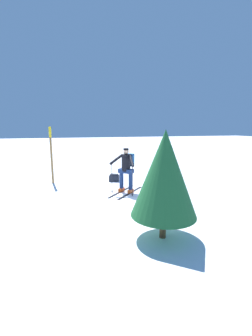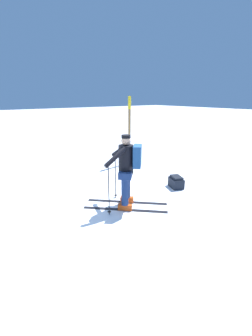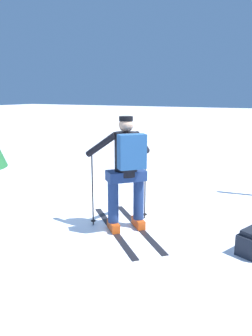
{
  "view_description": "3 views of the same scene",
  "coord_description": "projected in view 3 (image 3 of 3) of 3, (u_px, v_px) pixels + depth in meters",
  "views": [
    {
      "loc": [
        -7.21,
        1.57,
        2.37
      ],
      "look_at": [
        0.36,
        -0.49,
        0.89
      ],
      "focal_mm": 24.0,
      "sensor_mm": 36.0,
      "label": 1
    },
    {
      "loc": [
        -2.33,
        -4.12,
        2.35
      ],
      "look_at": [
        0.36,
        -0.49,
        0.89
      ],
      "focal_mm": 24.0,
      "sensor_mm": 36.0,
      "label": 2
    },
    {
      "loc": [
        2.4,
        -4.35,
        1.9
      ],
      "look_at": [
        0.36,
        -0.49,
        0.89
      ],
      "focal_mm": 35.0,
      "sensor_mm": 36.0,
      "label": 3
    }
  ],
  "objects": [
    {
      "name": "ground_plane",
      "position": [
        121.0,
        214.0,
        5.27
      ],
      "size": [
        80.0,
        80.0,
        0.0
      ],
      "primitive_type": "plane",
      "color": "white"
    },
    {
      "name": "skier",
      "position": [
        127.0,
        168.0,
        4.46
      ],
      "size": [
        1.65,
        1.59,
        1.6
      ],
      "color": "black",
      "rests_on": "ground_plane"
    }
  ]
}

